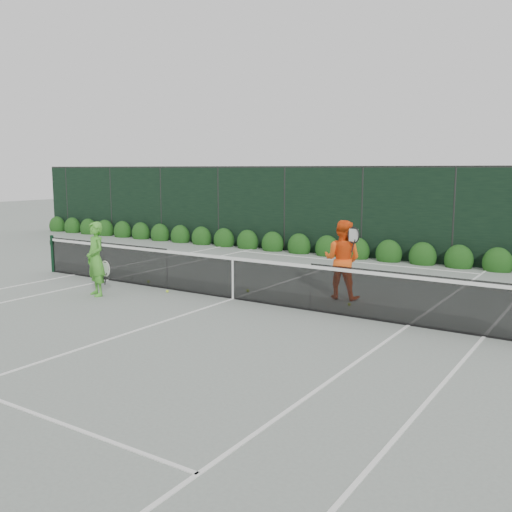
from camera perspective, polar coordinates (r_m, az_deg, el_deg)
The scene contains 8 objects.
ground at distance 13.16m, azimuth -2.31°, elevation -4.32°, with size 80.00×80.00×0.00m, color gray.
tennis_net at distance 13.06m, azimuth -2.41°, elevation -2.03°, with size 12.90×0.10×1.07m.
player_woman at distance 13.87m, azimuth -15.73°, elevation -0.29°, with size 0.74×0.61×1.75m.
player_man at distance 13.21m, azimuth 8.62°, elevation -0.34°, with size 0.97×0.75×1.81m.
court_lines at distance 13.16m, azimuth -2.31°, elevation -4.29°, with size 11.03×23.83×0.01m.
windscreen_fence at distance 10.82m, azimuth -10.69°, elevation 0.85°, with size 32.00×21.07×3.06m.
hedge_row at distance 19.30m, azimuth 10.06°, elevation 0.46°, with size 31.66×0.65×0.94m.
tennis_balls at distance 13.81m, azimuth -3.26°, elevation -3.56°, with size 5.54×1.23×0.07m.
Camera 1 is at (7.43, -10.45, 2.97)m, focal length 40.00 mm.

